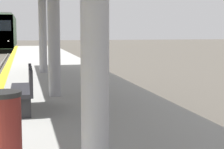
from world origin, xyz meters
TOP-DOWN VIEW (x-y plane):
  - train at (0.00, 50.53)m, footprint 2.70×17.77m
  - trash_bin at (2.11, 2.99)m, footprint 0.49×0.49m
  - bench at (2.39, 6.10)m, footprint 0.44×1.69m

SIDE VIEW (x-z plane):
  - trash_bin at x=2.11m, z-range 0.95..1.87m
  - bench at x=2.39m, z-range 0.98..1.90m
  - train at x=0.00m, z-range 0.04..4.70m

